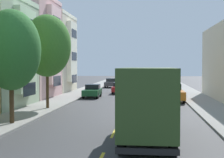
# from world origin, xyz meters

# --- Properties ---
(ground_plane) EXTENTS (160.00, 160.00, 0.00)m
(ground_plane) POSITION_xyz_m (0.00, 30.00, 0.00)
(ground_plane) COLOR #38383A
(sidewalk_left) EXTENTS (3.20, 120.00, 0.14)m
(sidewalk_left) POSITION_xyz_m (-7.10, 28.00, 0.07)
(sidewalk_left) COLOR gray
(sidewalk_left) RESTS_ON ground_plane
(sidewalk_right) EXTENTS (3.20, 120.00, 0.14)m
(sidewalk_right) POSITION_xyz_m (7.10, 28.00, 0.07)
(sidewalk_right) COLOR gray
(sidewalk_right) RESTS_ON ground_plane
(lane_centerline_dashes) EXTENTS (0.14, 47.20, 0.01)m
(lane_centerline_dashes) POSITION_xyz_m (0.00, 24.50, 0.00)
(lane_centerline_dashes) COLOR yellow
(lane_centerline_dashes) RESTS_ON ground_plane
(townhouse_fifth_cream) EXTENTS (12.54, 8.41, 10.63)m
(townhouse_fifth_cream) POSITION_xyz_m (-14.56, 38.88, 5.11)
(townhouse_fifth_cream) COLOR beige
(townhouse_fifth_cream) RESTS_ON ground_plane
(street_tree_second) EXTENTS (3.57, 3.57, 6.89)m
(street_tree_second) POSITION_xyz_m (-6.40, 13.81, 4.57)
(street_tree_second) COLOR #47331E
(street_tree_second) RESTS_ON sidewalk_left
(street_tree_third) EXTENTS (3.91, 3.91, 7.66)m
(street_tree_third) POSITION_xyz_m (-6.40, 21.04, 5.25)
(street_tree_third) COLOR #47331E
(street_tree_third) RESTS_ON sidewalk_left
(delivery_box_truck) EXTENTS (2.40, 7.65, 3.53)m
(delivery_box_truck) POSITION_xyz_m (1.80, 10.31, 1.98)
(delivery_box_truck) COLOR #2D471E
(delivery_box_truck) RESTS_ON ground_plane
(parked_hatchback_forest) EXTENTS (1.81, 4.03, 1.50)m
(parked_hatchback_forest) POSITION_xyz_m (-4.43, 31.59, 0.76)
(parked_hatchback_forest) COLOR #194C28
(parked_hatchback_forest) RESTS_ON ground_plane
(parked_pickup_orange) EXTENTS (2.06, 5.32, 1.73)m
(parked_pickup_orange) POSITION_xyz_m (4.34, 28.73, 0.83)
(parked_pickup_orange) COLOR orange
(parked_pickup_orange) RESTS_ON ground_plane
(parked_pickup_black) EXTENTS (2.02, 5.31, 1.73)m
(parked_pickup_black) POSITION_xyz_m (4.41, 51.55, 0.83)
(parked_pickup_black) COLOR black
(parked_pickup_black) RESTS_ON ground_plane
(parked_hatchback_charcoal) EXTENTS (1.82, 4.03, 1.50)m
(parked_hatchback_charcoal) POSITION_xyz_m (-4.29, 49.36, 0.76)
(parked_hatchback_charcoal) COLOR #333338
(parked_hatchback_charcoal) RESTS_ON ground_plane
(parked_wagon_silver) EXTENTS (1.94, 4.75, 1.50)m
(parked_wagon_silver) POSITION_xyz_m (4.24, 43.79, 0.80)
(parked_wagon_silver) COLOR #B2B5BA
(parked_wagon_silver) RESTS_ON ground_plane
(parked_sedan_sky) EXTENTS (1.90, 4.54, 1.43)m
(parked_sedan_sky) POSITION_xyz_m (4.31, 34.49, 0.75)
(parked_sedan_sky) COLOR #7A9EC6
(parked_sedan_sky) RESTS_ON ground_plane
(moving_red_sedan) EXTENTS (1.80, 4.50, 1.43)m
(moving_red_sedan) POSITION_xyz_m (-1.80, 37.66, 0.75)
(moving_red_sedan) COLOR #AD1E1E
(moving_red_sedan) RESTS_ON ground_plane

